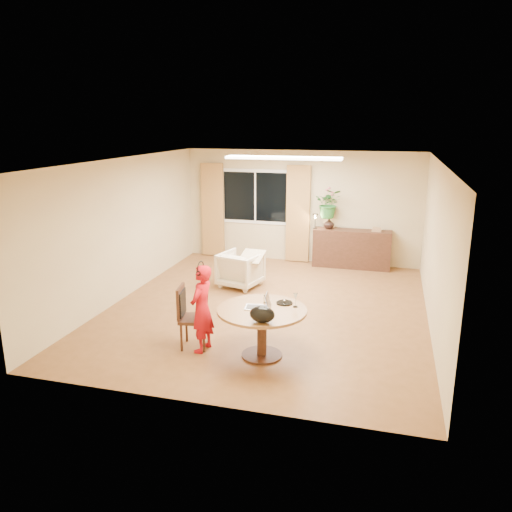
{
  "coord_description": "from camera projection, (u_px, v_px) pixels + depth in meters",
  "views": [
    {
      "loc": [
        1.99,
        -8.14,
        3.24
      ],
      "look_at": [
        -0.15,
        -0.2,
        1.0
      ],
      "focal_mm": 35.0,
      "sensor_mm": 36.0,
      "label": 1
    }
  ],
  "objects": [
    {
      "name": "floor",
      "position": [
        267.0,
        308.0,
        8.94
      ],
      "size": [
        6.5,
        6.5,
        0.0
      ],
      "primitive_type": "plane",
      "color": "brown",
      "rests_on": "ground"
    },
    {
      "name": "ceiling",
      "position": [
        268.0,
        161.0,
        8.25
      ],
      "size": [
        6.5,
        6.5,
        0.0
      ],
      "primitive_type": "plane",
      "rotation": [
        3.14,
        0.0,
        0.0
      ],
      "color": "white",
      "rests_on": "wall_back"
    },
    {
      "name": "wall_back",
      "position": [
        301.0,
        207.0,
        11.62
      ],
      "size": [
        5.5,
        0.0,
        5.5
      ],
      "primitive_type": "plane",
      "rotation": [
        1.57,
        0.0,
        0.0
      ],
      "color": "tan",
      "rests_on": "floor"
    },
    {
      "name": "wall_left",
      "position": [
        125.0,
        229.0,
        9.29
      ],
      "size": [
        0.0,
        6.5,
        6.5
      ],
      "primitive_type": "plane",
      "rotation": [
        1.57,
        0.0,
        1.57
      ],
      "color": "tan",
      "rests_on": "floor"
    },
    {
      "name": "wall_right",
      "position": [
        436.0,
        247.0,
        7.9
      ],
      "size": [
        0.0,
        6.5,
        6.5
      ],
      "primitive_type": "plane",
      "rotation": [
        1.57,
        0.0,
        -1.57
      ],
      "color": "tan",
      "rests_on": "floor"
    },
    {
      "name": "window",
      "position": [
        255.0,
        197.0,
        11.83
      ],
      "size": [
        1.7,
        0.03,
        1.3
      ],
      "color": "white",
      "rests_on": "wall_back"
    },
    {
      "name": "curtain_left",
      "position": [
        213.0,
        210.0,
        12.12
      ],
      "size": [
        0.55,
        0.08,
        2.25
      ],
      "primitive_type": "cube",
      "color": "brown",
      "rests_on": "wall_back"
    },
    {
      "name": "curtain_right",
      "position": [
        298.0,
        214.0,
        11.59
      ],
      "size": [
        0.55,
        0.08,
        2.25
      ],
      "primitive_type": "cube",
      "color": "brown",
      "rests_on": "wall_back"
    },
    {
      "name": "ceiling_panel",
      "position": [
        283.0,
        158.0,
        9.38
      ],
      "size": [
        2.2,
        0.35,
        0.05
      ],
      "primitive_type": "cube",
      "color": "white",
      "rests_on": "ceiling"
    },
    {
      "name": "dining_table",
      "position": [
        262.0,
        319.0,
        6.96
      ],
      "size": [
        1.25,
        1.25,
        0.71
      ],
      "color": "brown",
      "rests_on": "floor"
    },
    {
      "name": "dining_chair",
      "position": [
        194.0,
        317.0,
        7.28
      ],
      "size": [
        0.51,
        0.48,
        0.94
      ],
      "primitive_type": null,
      "rotation": [
        0.0,
        0.0,
        0.17
      ],
      "color": "#321D10",
      "rests_on": "floor"
    },
    {
      "name": "child",
      "position": [
        202.0,
        309.0,
        7.12
      ],
      "size": [
        0.5,
        0.36,
        1.29
      ],
      "primitive_type": "imported",
      "rotation": [
        0.0,
        0.0,
        -1.69
      ],
      "color": "red",
      "rests_on": "floor"
    },
    {
      "name": "laptop",
      "position": [
        257.0,
        300.0,
        6.93
      ],
      "size": [
        0.37,
        0.27,
        0.23
      ],
      "primitive_type": null,
      "rotation": [
        0.0,
        0.0,
        0.12
      ],
      "color": "#B7B7BC",
      "rests_on": "dining_table"
    },
    {
      "name": "tumbler",
      "position": [
        266.0,
        299.0,
        7.15
      ],
      "size": [
        0.08,
        0.08,
        0.11
      ],
      "primitive_type": null,
      "rotation": [
        0.0,
        0.0,
        -0.06
      ],
      "color": "white",
      "rests_on": "dining_table"
    },
    {
      "name": "wine_glass",
      "position": [
        295.0,
        300.0,
        6.97
      ],
      "size": [
        0.08,
        0.08,
        0.2
      ],
      "primitive_type": null,
      "rotation": [
        0.0,
        0.0,
        -0.06
      ],
      "color": "white",
      "rests_on": "dining_table"
    },
    {
      "name": "pot_lid",
      "position": [
        284.0,
        302.0,
        7.12
      ],
      "size": [
        0.25,
        0.25,
        0.04
      ],
      "primitive_type": null,
      "rotation": [
        0.0,
        0.0,
        0.08
      ],
      "color": "white",
      "rests_on": "dining_table"
    },
    {
      "name": "handbag",
      "position": [
        262.0,
        314.0,
        6.43
      ],
      "size": [
        0.36,
        0.25,
        0.22
      ],
      "primitive_type": null,
      "rotation": [
        0.0,
        0.0,
        -0.17
      ],
      "color": "black",
      "rests_on": "dining_table"
    },
    {
      "name": "armchair",
      "position": [
        241.0,
        269.0,
        10.02
      ],
      "size": [
        0.92,
        0.94,
        0.71
      ],
      "primitive_type": "imported",
      "rotation": [
        0.0,
        0.0,
        2.89
      ],
      "color": "#C5B09C",
      "rests_on": "floor"
    },
    {
      "name": "throw",
      "position": [
        252.0,
        253.0,
        9.85
      ],
      "size": [
        0.48,
        0.57,
        0.03
      ],
      "primitive_type": null,
      "rotation": [
        0.0,
        0.0,
        -0.05
      ],
      "color": "beige",
      "rests_on": "armchair"
    },
    {
      "name": "sideboard",
      "position": [
        352.0,
        249.0,
        11.32
      ],
      "size": [
        1.74,
        0.42,
        0.87
      ],
      "primitive_type": "cube",
      "color": "#321D10",
      "rests_on": "floor"
    },
    {
      "name": "vase",
      "position": [
        329.0,
        223.0,
        11.31
      ],
      "size": [
        0.25,
        0.25,
        0.25
      ],
      "primitive_type": "imported",
      "rotation": [
        0.0,
        0.0,
        -0.07
      ],
      "color": "black",
      "rests_on": "sideboard"
    },
    {
      "name": "bouquet",
      "position": [
        329.0,
        204.0,
        11.19
      ],
      "size": [
        0.64,
        0.57,
        0.66
      ],
      "primitive_type": "imported",
      "rotation": [
        0.0,
        0.0,
        0.1
      ],
      "color": "#306225",
      "rests_on": "vase"
    },
    {
      "name": "book_stack",
      "position": [
        377.0,
        229.0,
        11.06
      ],
      "size": [
        0.25,
        0.21,
        0.09
      ],
      "primitive_type": null,
      "rotation": [
        0.0,
        0.0,
        0.28
      ],
      "color": "#896045",
      "rests_on": "sideboard"
    },
    {
      "name": "desk_lamp",
      "position": [
        315.0,
        221.0,
        11.32
      ],
      "size": [
        0.18,
        0.18,
        0.35
      ],
      "primitive_type": null,
      "rotation": [
        0.0,
        0.0,
        0.28
      ],
      "color": "black",
      "rests_on": "sideboard"
    }
  ]
}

